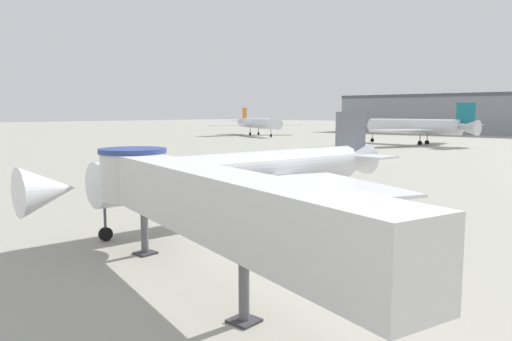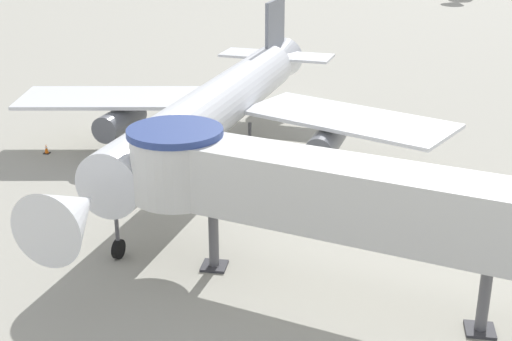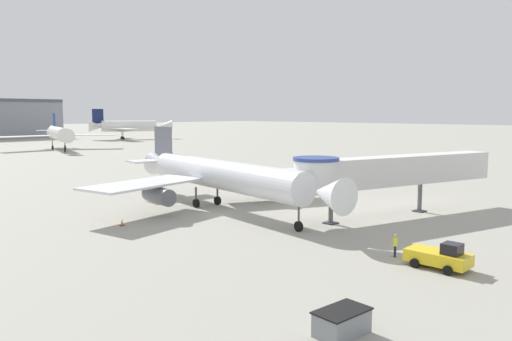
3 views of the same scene
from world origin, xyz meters
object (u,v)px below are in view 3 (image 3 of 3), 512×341
pushback_tug_yellow (440,257)px  background_jet_blue_tail (59,134)px  traffic_cone_port_wing (122,223)px  background_jet_navy_tail (127,126)px  ground_crew_marshaller (395,244)px  main_airplane (218,175)px  traffic_cone_starboard_wing (292,195)px  jet_bridge (386,171)px  service_container_gray (342,322)px

pushback_tug_yellow → background_jet_blue_tail: 123.18m
traffic_cone_port_wing → background_jet_navy_tail: background_jet_navy_tail is taller
traffic_cone_port_wing → ground_crew_marshaller: bearing=-70.2°
main_airplane → pushback_tug_yellow: main_airplane is taller
main_airplane → background_jet_blue_tail: bearing=83.1°
ground_crew_marshaller → main_airplane: bearing=-109.1°
traffic_cone_starboard_wing → ground_crew_marshaller: ground_crew_marshaller is taller
traffic_cone_starboard_wing → background_jet_navy_tail: bearing=65.9°
pushback_tug_yellow → ground_crew_marshaller: size_ratio=2.43×
ground_crew_marshaller → traffic_cone_starboard_wing: bearing=-134.7°
traffic_cone_starboard_wing → background_jet_blue_tail: (15.53, 95.28, 4.08)m
pushback_tug_yellow → traffic_cone_port_wing: 26.94m
jet_bridge → traffic_cone_port_wing: (-20.13, 14.89, -4.19)m
pushback_tug_yellow → traffic_cone_port_wing: (-7.77, 25.79, -0.47)m
traffic_cone_starboard_wing → ground_crew_marshaller: (-13.84, -20.86, 0.64)m
service_container_gray → traffic_cone_starboard_wing: size_ratio=4.24×
service_container_gray → traffic_cone_port_wing: size_ratio=4.41×
main_airplane → traffic_cone_port_wing: size_ratio=52.09×
jet_bridge → service_container_gray: (-24.99, -11.88, -3.89)m
traffic_cone_starboard_wing → background_jet_navy_tail: 142.37m
service_container_gray → pushback_tug_yellow: bearing=4.4°
main_airplane → background_jet_blue_tail: 97.70m
main_airplane → service_container_gray: size_ratio=11.81×
pushback_tug_yellow → service_container_gray: 12.67m
main_airplane → traffic_cone_port_wing: main_airplane is taller
background_jet_navy_tail → background_jet_blue_tail: size_ratio=0.98×
service_container_gray → background_jet_navy_tail: background_jet_navy_tail is taller
pushback_tug_yellow → traffic_cone_port_wing: size_ratio=6.40×
jet_bridge → main_airplane: bearing=138.5°
main_airplane → traffic_cone_starboard_wing: (10.74, -1.19, -3.27)m
traffic_cone_starboard_wing → background_jet_navy_tail: background_jet_navy_tail is taller
service_container_gray → traffic_cone_port_wing: service_container_gray is taller
traffic_cone_port_wing → traffic_cone_starboard_wing: bearing=-4.1°
jet_bridge → background_jet_blue_tail: bearing=97.7°
pushback_tug_yellow → jet_bridge: bearing=41.7°
traffic_cone_port_wing → jet_bridge: bearing=-36.5°
main_airplane → background_jet_navy_tail: (68.91, 128.67, 1.44)m
pushback_tug_yellow → background_jet_blue_tail: background_jet_blue_tail is taller
main_airplane → traffic_cone_port_wing: 11.67m
ground_crew_marshaller → background_jet_navy_tail: bearing=-126.7°
main_airplane → service_container_gray: bearing=-112.6°
traffic_cone_starboard_wing → background_jet_navy_tail: (58.17, 129.86, 4.72)m
service_container_gray → background_jet_navy_tail: size_ratio=0.09×
traffic_cone_starboard_wing → background_jet_blue_tail: size_ratio=0.02×
ground_crew_marshaller → pushback_tug_yellow: bearing=73.3°
background_jet_navy_tail → background_jet_blue_tail: background_jet_navy_tail is taller
service_container_gray → background_jet_blue_tail: bearing=70.6°
service_container_gray → traffic_cone_port_wing: 27.21m
pushback_tug_yellow → background_jet_navy_tail: 170.25m
traffic_cone_port_wing → ground_crew_marshaller: size_ratio=0.38×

